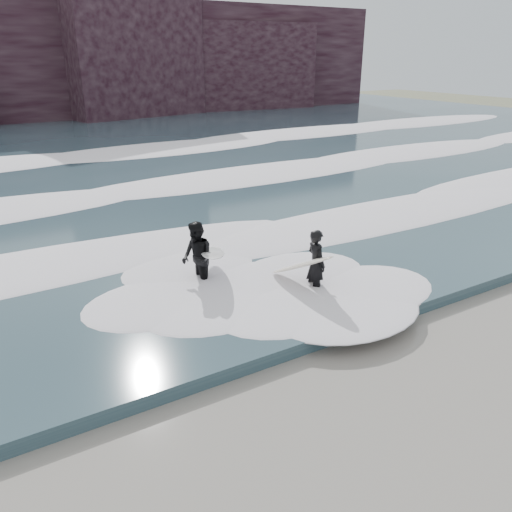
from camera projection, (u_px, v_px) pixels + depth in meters
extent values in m
plane|color=#72734E|center=(444.00, 442.00, 7.63)|extent=(120.00, 120.00, 0.00)
cube|color=#2D444E|center=(63.00, 148.00, 30.70)|extent=(90.00, 52.00, 0.30)
cube|color=black|center=(15.00, 60.00, 42.43)|extent=(70.00, 9.00, 10.00)
ellipsoid|color=white|center=(198.00, 241.00, 14.66)|extent=(60.00, 3.20, 0.20)
ellipsoid|color=white|center=(126.00, 189.00, 20.23)|extent=(60.00, 4.00, 0.24)
ellipsoid|color=white|center=(77.00, 153.00, 27.40)|extent=(60.00, 4.80, 0.30)
imported|color=black|center=(316.00, 264.00, 11.92)|extent=(0.46, 0.65, 1.71)
ellipsoid|color=silver|center=(301.00, 265.00, 11.76)|extent=(0.91, 2.01, 1.09)
imported|color=black|center=(197.00, 258.00, 12.14)|extent=(0.69, 0.88, 1.80)
ellipsoid|color=white|center=(213.00, 252.00, 12.32)|extent=(1.40, 2.23, 0.62)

